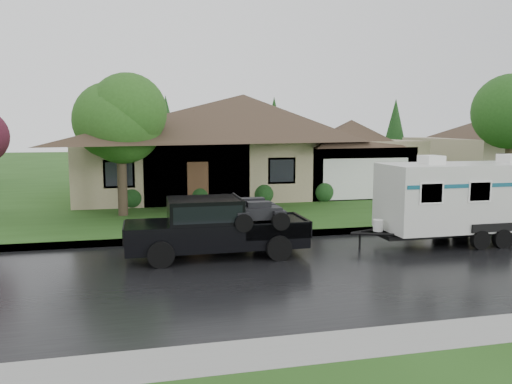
{
  "coord_description": "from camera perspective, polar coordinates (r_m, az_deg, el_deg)",
  "views": [
    {
      "loc": [
        -3.86,
        -14.52,
        3.86
      ],
      "look_at": [
        -0.03,
        2.0,
        1.66
      ],
      "focal_mm": 35.0,
      "sensor_mm": 36.0,
      "label": 1
    }
  ],
  "objects": [
    {
      "name": "ground",
      "position": [
        15.51,
        1.79,
        -7.03
      ],
      "size": [
        140.0,
        140.0,
        0.0
      ],
      "primitive_type": "plane",
      "color": "#254B17",
      "rests_on": "ground"
    },
    {
      "name": "road",
      "position": [
        13.66,
        3.96,
        -9.03
      ],
      "size": [
        140.0,
        8.0,
        0.01
      ],
      "primitive_type": "cube",
      "color": "black",
      "rests_on": "ground"
    },
    {
      "name": "curb",
      "position": [
        17.62,
        -0.09,
        -5.02
      ],
      "size": [
        140.0,
        0.5,
        0.15
      ],
      "primitive_type": "cube",
      "color": "gray",
      "rests_on": "ground"
    },
    {
      "name": "lawn",
      "position": [
        30.01,
        -5.56,
        0.1
      ],
      "size": [
        140.0,
        26.0,
        0.15
      ],
      "primitive_type": "cube",
      "color": "#254B17",
      "rests_on": "ground"
    },
    {
      "name": "house_main",
      "position": [
        29.02,
        -0.82,
        6.85
      ],
      "size": [
        19.44,
        10.8,
        6.9
      ],
      "color": "gray",
      "rests_on": "lawn"
    },
    {
      "name": "tree_left_green",
      "position": [
        21.69,
        -15.27,
        7.93
      ],
      "size": [
        3.5,
        3.5,
        5.79
      ],
      "color": "#382B1E",
      "rests_on": "lawn"
    },
    {
      "name": "tree_right_green",
      "position": [
        28.03,
        27.23,
        7.99
      ],
      "size": [
        3.84,
        3.84,
        6.35
      ],
      "color": "#382B1E",
      "rests_on": "lawn"
    },
    {
      "name": "shrub_row",
      "position": [
        24.74,
        0.76,
        -0.07
      ],
      "size": [
        13.6,
        1.0,
        1.0
      ],
      "color": "#143814",
      "rests_on": "lawn"
    },
    {
      "name": "pickup_truck",
      "position": [
        14.99,
        -4.89,
        -3.82
      ],
      "size": [
        5.34,
        2.03,
        1.78
      ],
      "color": "black",
      "rests_on": "ground"
    },
    {
      "name": "travel_trailer",
      "position": [
        18.31,
        23.47,
        -0.42
      ],
      "size": [
        6.59,
        2.31,
        2.95
      ],
      "color": "silver",
      "rests_on": "ground"
    }
  ]
}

